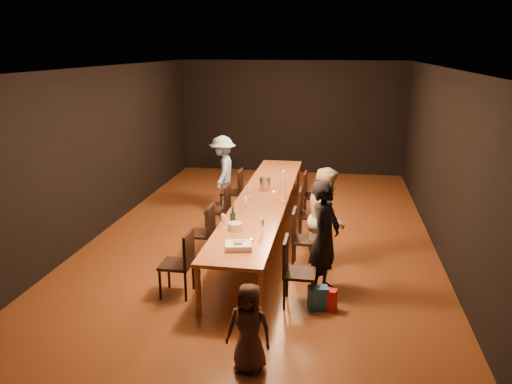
% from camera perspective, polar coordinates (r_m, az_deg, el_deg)
% --- Properties ---
extents(ground, '(10.00, 10.00, 0.00)m').
position_cam_1_polar(ground, '(9.16, 0.84, -5.06)').
color(ground, '#432010').
rests_on(ground, ground).
extents(room_shell, '(6.04, 10.04, 3.02)m').
position_cam_1_polar(room_shell, '(8.63, 0.90, 7.90)').
color(room_shell, black).
rests_on(room_shell, ground).
extents(table, '(0.90, 6.00, 0.75)m').
position_cam_1_polar(table, '(8.93, 0.86, -0.86)').
color(table, '#96562B').
rests_on(table, ground).
extents(chair_right_0, '(0.42, 0.42, 0.93)m').
position_cam_1_polar(chair_right_0, '(6.70, 5.00, -9.13)').
color(chair_right_0, black).
rests_on(chair_right_0, ground).
extents(chair_right_1, '(0.42, 0.42, 0.93)m').
position_cam_1_polar(chair_right_1, '(7.80, 5.72, -5.38)').
color(chair_right_1, black).
rests_on(chair_right_1, ground).
extents(chair_right_2, '(0.42, 0.42, 0.93)m').
position_cam_1_polar(chair_right_2, '(8.92, 6.26, -2.57)').
color(chair_right_2, black).
rests_on(chair_right_2, ground).
extents(chair_right_3, '(0.42, 0.42, 0.93)m').
position_cam_1_polar(chair_right_3, '(10.07, 6.67, -0.39)').
color(chair_right_3, black).
rests_on(chair_right_3, ground).
extents(chair_left_0, '(0.42, 0.42, 0.93)m').
position_cam_1_polar(chair_left_0, '(7.02, -9.11, -8.07)').
color(chair_left_0, black).
rests_on(chair_left_0, ground).
extents(chair_left_1, '(0.42, 0.42, 0.93)m').
position_cam_1_polar(chair_left_1, '(8.07, -6.44, -4.64)').
color(chair_left_1, black).
rests_on(chair_left_1, ground).
extents(chair_left_2, '(0.42, 0.42, 0.93)m').
position_cam_1_polar(chair_left_2, '(9.16, -4.41, -2.01)').
color(chair_left_2, black).
rests_on(chair_left_2, ground).
extents(chair_left_3, '(0.42, 0.42, 0.93)m').
position_cam_1_polar(chair_left_3, '(10.28, -2.83, 0.05)').
color(chair_left_3, black).
rests_on(chair_left_3, ground).
extents(woman_birthday, '(0.58, 0.69, 1.62)m').
position_cam_1_polar(woman_birthday, '(6.94, 7.83, -5.20)').
color(woman_birthday, black).
rests_on(woman_birthday, ground).
extents(woman_tan, '(0.70, 0.85, 1.59)m').
position_cam_1_polar(woman_tan, '(7.78, 8.05, -2.94)').
color(woman_tan, beige).
rests_on(woman_tan, ground).
extents(man_blue, '(0.66, 1.04, 1.52)m').
position_cam_1_polar(man_blue, '(10.76, -3.82, 2.41)').
color(man_blue, '#88AAD3').
rests_on(man_blue, ground).
extents(child, '(0.51, 0.36, 0.99)m').
position_cam_1_polar(child, '(5.42, -0.81, -15.27)').
color(child, '#3C2721').
rests_on(child, ground).
extents(gift_bag_red, '(0.28, 0.20, 0.29)m').
position_cam_1_polar(gift_bag_red, '(6.76, 8.10, -12.02)').
color(gift_bag_red, red).
rests_on(gift_bag_red, ground).
extents(gift_bag_blue, '(0.29, 0.22, 0.32)m').
position_cam_1_polar(gift_bag_blue, '(6.74, 7.10, -11.93)').
color(gift_bag_blue, '#225893').
rests_on(gift_bag_blue, ground).
extents(birthday_cake, '(0.40, 0.34, 0.08)m').
position_cam_1_polar(birthday_cake, '(6.66, -2.02, -6.17)').
color(birthday_cake, white).
rests_on(birthday_cake, table).
extents(plate_stack, '(0.26, 0.26, 0.12)m').
position_cam_1_polar(plate_stack, '(7.29, -2.37, -3.99)').
color(plate_stack, silver).
rests_on(plate_stack, table).
extents(champagne_bottle, '(0.08, 0.08, 0.35)m').
position_cam_1_polar(champagne_bottle, '(7.38, -2.67, -2.80)').
color(champagne_bottle, black).
rests_on(champagne_bottle, table).
extents(ice_bucket, '(0.24, 0.24, 0.23)m').
position_cam_1_polar(ice_bucket, '(9.41, 1.05, 1.05)').
color(ice_bucket, silver).
rests_on(ice_bucket, table).
extents(wineglass_0, '(0.06, 0.06, 0.21)m').
position_cam_1_polar(wineglass_0, '(7.40, -3.78, -3.34)').
color(wineglass_0, beige).
rests_on(wineglass_0, table).
extents(wineglass_1, '(0.06, 0.06, 0.21)m').
position_cam_1_polar(wineglass_1, '(7.21, 0.69, -3.85)').
color(wineglass_1, beige).
rests_on(wineglass_1, table).
extents(wineglass_2, '(0.06, 0.06, 0.21)m').
position_cam_1_polar(wineglass_2, '(8.24, -1.17, -1.23)').
color(wineglass_2, silver).
rests_on(wineglass_2, table).
extents(wineglass_3, '(0.06, 0.06, 0.21)m').
position_cam_1_polar(wineglass_3, '(8.65, 3.14, -0.42)').
color(wineglass_3, beige).
rests_on(wineglass_3, table).
extents(wineglass_4, '(0.06, 0.06, 0.21)m').
position_cam_1_polar(wineglass_4, '(8.89, -0.70, 0.08)').
color(wineglass_4, silver).
rests_on(wineglass_4, table).
extents(wineglass_5, '(0.06, 0.06, 0.21)m').
position_cam_1_polar(wineglass_5, '(9.54, 3.14, 1.18)').
color(wineglass_5, silver).
rests_on(wineglass_5, table).
extents(tealight_near, '(0.05, 0.05, 0.03)m').
position_cam_1_polar(tealight_near, '(6.92, -0.56, -5.51)').
color(tealight_near, '#B2B7B2').
rests_on(tealight_near, table).
extents(tealight_mid, '(0.05, 0.05, 0.03)m').
position_cam_1_polar(tealight_mid, '(9.14, 2.03, -0.06)').
color(tealight_mid, '#B2B7B2').
rests_on(tealight_mid, table).
extents(tealight_far, '(0.05, 0.05, 0.03)m').
position_cam_1_polar(tealight_far, '(10.66, 3.15, 2.30)').
color(tealight_far, '#B2B7B2').
rests_on(tealight_far, table).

